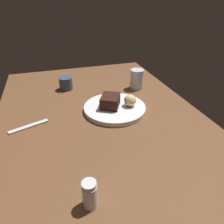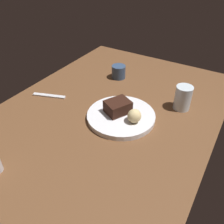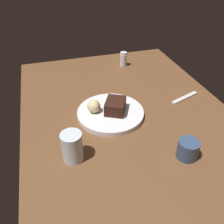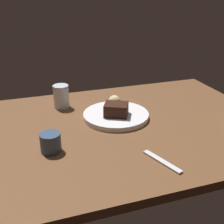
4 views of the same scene
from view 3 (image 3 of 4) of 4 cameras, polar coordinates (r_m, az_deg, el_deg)
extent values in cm
cube|color=brown|center=(100.21, 3.60, -0.92)|extent=(120.00, 84.00, 3.00)
cylinder|color=silver|center=(97.34, -0.35, -0.26)|extent=(26.66, 26.66, 2.04)
cube|color=black|center=(95.05, 0.84, 1.31)|extent=(11.53, 10.73, 4.92)
sphere|color=#DBC184|center=(95.22, -4.31, 1.36)|extent=(5.17, 5.17, 5.17)
cylinder|color=silver|center=(136.51, 2.70, 12.11)|extent=(3.76, 3.76, 6.60)
cylinder|color=silver|center=(134.97, 2.75, 13.63)|extent=(3.57, 3.57, 1.20)
cylinder|color=silver|center=(77.88, -9.33, -8.06)|extent=(6.79, 6.79, 10.15)
cylinder|color=#334766|center=(82.43, 17.41, -8.35)|extent=(6.84, 6.84, 6.42)
cube|color=silver|center=(112.88, 16.76, 3.28)|extent=(6.67, 14.75, 0.70)
camera|label=1|loc=(1.58, 0.57, 31.53)|focal=33.69mm
camera|label=2|loc=(1.42, -26.70, 32.89)|focal=38.68mm
camera|label=4|loc=(1.31, 60.07, 16.38)|focal=47.63mm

